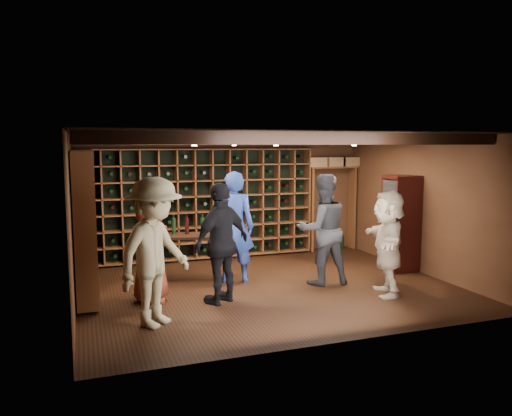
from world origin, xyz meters
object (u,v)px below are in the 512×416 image
object	(u,v)px
guest_beige	(388,243)
display_cabinet	(400,225)
man_blue_shirt	(234,227)
guest_khaki	(155,252)
man_grey_suit	(323,229)
guest_woman_black	(222,243)
guest_red_floral	(150,248)
tasting_table	(189,240)

from	to	relation	value
guest_beige	display_cabinet	bearing A→B (deg)	160.56
man_blue_shirt	guest_khaki	bearing A→B (deg)	67.02
man_grey_suit	guest_beige	xyz separation A→B (m)	(0.68, -0.89, -0.11)
guest_woman_black	guest_beige	size ratio (longest dim) A/B	1.09
man_grey_suit	guest_red_floral	distance (m)	2.87
tasting_table	man_grey_suit	bearing A→B (deg)	-8.19
man_blue_shirt	guest_woman_black	world-z (taller)	man_blue_shirt
display_cabinet	man_grey_suit	distance (m)	1.81
display_cabinet	guest_red_floral	distance (m)	4.65
man_blue_shirt	tasting_table	distance (m)	0.80
display_cabinet	guest_woman_black	size ratio (longest dim) A/B	0.97
man_blue_shirt	guest_khaki	xyz separation A→B (m)	(-1.56, -1.67, 0.01)
guest_khaki	tasting_table	distance (m)	2.17
guest_beige	tasting_table	bearing A→B (deg)	-100.47
guest_khaki	tasting_table	world-z (taller)	guest_khaki
guest_red_floral	tasting_table	world-z (taller)	guest_red_floral
display_cabinet	guest_beige	size ratio (longest dim) A/B	1.07
guest_red_floral	guest_woman_black	world-z (taller)	guest_woman_black
man_grey_suit	guest_khaki	distance (m)	3.12
tasting_table	display_cabinet	bearing A→B (deg)	6.83
display_cabinet	guest_khaki	size ratio (longest dim) A/B	0.91
display_cabinet	guest_khaki	world-z (taller)	guest_khaki
man_grey_suit	guest_woman_black	distance (m)	1.92
man_blue_shirt	display_cabinet	bearing A→B (deg)	-164.91
display_cabinet	tasting_table	size ratio (longest dim) A/B	1.48
guest_red_floral	guest_woman_black	xyz separation A→B (m)	(0.99, -0.41, 0.08)
guest_beige	tasting_table	xyz separation A→B (m)	(-2.76, 1.80, -0.10)
display_cabinet	man_blue_shirt	distance (m)	3.16
guest_woman_black	guest_khaki	size ratio (longest dim) A/B	0.93
guest_red_floral	guest_khaki	size ratio (longest dim) A/B	0.85
display_cabinet	guest_beige	xyz separation A→B (m)	(-1.09, -1.21, -0.03)
guest_woman_black	man_grey_suit	bearing A→B (deg)	162.66
man_grey_suit	guest_khaki	xyz separation A→B (m)	(-2.93, -1.06, 0.04)
man_grey_suit	guest_red_floral	xyz separation A→B (m)	(-2.87, -0.02, -0.11)
guest_woman_black	guest_khaki	distance (m)	1.24
guest_red_floral	man_grey_suit	bearing A→B (deg)	-77.48
display_cabinet	tasting_table	distance (m)	3.90
guest_woman_black	guest_beige	bearing A→B (deg)	139.65
man_blue_shirt	tasting_table	size ratio (longest dim) A/B	1.61
guest_red_floral	guest_beige	size ratio (longest dim) A/B	1.00
guest_khaki	tasting_table	xyz separation A→B (m)	(0.86, 1.97, -0.24)
guest_khaki	guest_beige	world-z (taller)	guest_khaki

